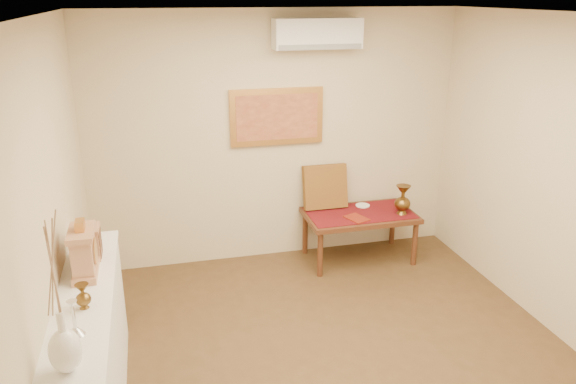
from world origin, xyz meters
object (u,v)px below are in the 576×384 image
object	(u,v)px
white_vase	(57,296)
low_table	(360,219)
display_ledge	(93,355)
wooden_chest	(90,242)
mantel_clock	(84,252)
brass_urn_tall	(403,197)

from	to	relation	value
white_vase	low_table	world-z (taller)	white_vase
display_ledge	wooden_chest	world-z (taller)	wooden_chest
display_ledge	mantel_clock	size ratio (longest dim) A/B	4.93
wooden_chest	low_table	world-z (taller)	wooden_chest
brass_urn_tall	wooden_chest	size ratio (longest dim) A/B	1.63
mantel_clock	low_table	size ratio (longest dim) A/B	0.34
white_vase	mantel_clock	world-z (taller)	white_vase
wooden_chest	display_ledge	bearing A→B (deg)	-91.12
wooden_chest	low_table	bearing A→B (deg)	26.82
display_ledge	brass_urn_tall	bearing A→B (deg)	29.25
brass_urn_tall	wooden_chest	bearing A→B (deg)	-158.70
white_vase	display_ledge	xyz separation A→B (m)	(0.01, 0.83, -0.94)
display_ledge	white_vase	bearing A→B (deg)	-90.49
brass_urn_tall	display_ledge	bearing A→B (deg)	-150.75
wooden_chest	brass_urn_tall	bearing A→B (deg)	21.30
low_table	display_ledge	bearing A→B (deg)	-144.90
brass_urn_tall	display_ledge	distance (m)	3.57
brass_urn_tall	mantel_clock	distance (m)	3.47
display_ledge	mantel_clock	bearing A→B (deg)	90.53
brass_urn_tall	display_ledge	xyz separation A→B (m)	(-3.11, -1.74, -0.27)
white_vase	low_table	distance (m)	3.93
white_vase	brass_urn_tall	world-z (taller)	white_vase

